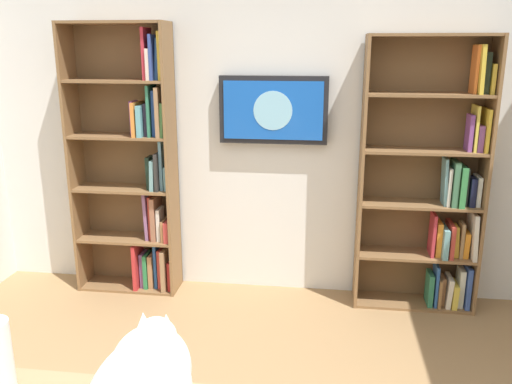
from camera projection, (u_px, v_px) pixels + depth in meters
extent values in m
cube|color=silver|center=(270.00, 120.00, 3.99)|extent=(4.52, 0.06, 2.70)
cube|color=brown|center=(483.00, 180.00, 3.71)|extent=(0.02, 0.28, 1.97)
cube|color=brown|center=(361.00, 176.00, 3.82)|extent=(0.02, 0.28, 1.97)
cube|color=brown|center=(418.00, 173.00, 3.89)|extent=(0.87, 0.01, 1.97)
cube|color=brown|center=(411.00, 302.00, 4.02)|extent=(0.82, 0.27, 0.02)
cube|color=brown|center=(415.00, 254.00, 3.92)|extent=(0.82, 0.27, 0.02)
cube|color=brown|center=(419.00, 204.00, 3.81)|extent=(0.82, 0.27, 0.02)
cube|color=brown|center=(424.00, 151.00, 3.71)|extent=(0.82, 0.27, 0.02)
cube|color=brown|center=(428.00, 95.00, 3.61)|extent=(0.82, 0.27, 0.02)
cube|color=brown|center=(434.00, 35.00, 3.50)|extent=(0.82, 0.27, 0.02)
cube|color=#37549D|center=(466.00, 284.00, 3.93)|extent=(0.03, 0.22, 0.32)
cube|color=beige|center=(460.00, 287.00, 3.92)|extent=(0.04, 0.14, 0.29)
cube|color=gold|center=(453.00, 294.00, 3.94)|extent=(0.04, 0.19, 0.18)
cube|color=beige|center=(448.00, 290.00, 3.94)|extent=(0.05, 0.19, 0.22)
cube|color=#8D603B|center=(442.00, 290.00, 3.96)|extent=(0.03, 0.13, 0.22)
cube|color=olive|center=(438.00, 290.00, 3.95)|extent=(0.02, 0.19, 0.22)
cube|color=#295492|center=(435.00, 284.00, 3.94)|extent=(0.02, 0.17, 0.32)
cube|color=#2C714E|center=(429.00, 288.00, 3.95)|extent=(0.04, 0.17, 0.25)
cube|color=beige|center=(472.00, 234.00, 3.81)|extent=(0.05, 0.24, 0.34)
cube|color=orange|center=(465.00, 243.00, 3.84)|extent=(0.04, 0.15, 0.19)
cube|color=#94744B|center=(461.00, 239.00, 3.82)|extent=(0.02, 0.13, 0.26)
cube|color=gold|center=(455.00, 240.00, 3.84)|extent=(0.05, 0.12, 0.23)
cube|color=#B43A2E|center=(450.00, 239.00, 3.85)|extent=(0.03, 0.23, 0.25)
cube|color=#699FA1|center=(443.00, 241.00, 3.85)|extent=(0.04, 0.23, 0.22)
cube|color=orange|center=(437.00, 237.00, 3.87)|extent=(0.04, 0.17, 0.25)
cube|color=#B33039|center=(432.00, 234.00, 3.85)|extent=(0.02, 0.17, 0.32)
cube|color=silver|center=(476.00, 190.00, 3.74)|extent=(0.03, 0.17, 0.21)
cube|color=black|center=(471.00, 191.00, 3.72)|extent=(0.04, 0.13, 0.20)
cube|color=#27292A|center=(465.00, 186.00, 3.73)|extent=(0.02, 0.13, 0.27)
cube|color=#358445|center=(460.00, 185.00, 3.73)|extent=(0.04, 0.24, 0.29)
cube|color=#3D6E4E|center=(454.00, 183.00, 3.72)|extent=(0.04, 0.20, 0.32)
cube|color=silver|center=(448.00, 186.00, 3.73)|extent=(0.02, 0.16, 0.27)
cube|color=#6499A1|center=(444.00, 181.00, 3.73)|extent=(0.04, 0.15, 0.34)
cube|color=gold|center=(484.00, 130.00, 3.62)|extent=(0.02, 0.23, 0.29)
cube|color=#7D4782|center=(478.00, 138.00, 3.63)|extent=(0.04, 0.16, 0.18)
cube|color=gold|center=(474.00, 128.00, 3.63)|extent=(0.02, 0.18, 0.31)
cube|color=#7D438A|center=(469.00, 133.00, 3.63)|extent=(0.03, 0.13, 0.25)
cube|color=gold|center=(490.00, 79.00, 3.54)|extent=(0.02, 0.21, 0.20)
cube|color=black|center=(485.00, 73.00, 3.52)|extent=(0.03, 0.16, 0.27)
cube|color=gold|center=(479.00, 69.00, 3.51)|extent=(0.03, 0.21, 0.32)
cube|color=orange|center=(475.00, 69.00, 3.53)|extent=(0.02, 0.15, 0.32)
cube|color=brown|center=(172.00, 164.00, 3.98)|extent=(0.02, 0.28, 2.06)
cube|color=brown|center=(76.00, 161.00, 4.08)|extent=(0.02, 0.28, 2.06)
cube|color=brown|center=(129.00, 159.00, 4.16)|extent=(0.79, 0.01, 2.06)
cube|color=brown|center=(131.00, 285.00, 4.30)|extent=(0.74, 0.27, 0.02)
cube|color=brown|center=(128.00, 238.00, 4.20)|extent=(0.74, 0.27, 0.02)
cube|color=brown|center=(125.00, 188.00, 4.09)|extent=(0.74, 0.27, 0.02)
cube|color=brown|center=(121.00, 136.00, 3.98)|extent=(0.74, 0.27, 0.02)
cube|color=brown|center=(117.00, 81.00, 3.87)|extent=(0.74, 0.27, 0.02)
cube|color=brown|center=(113.00, 22.00, 3.76)|extent=(0.74, 0.27, 0.02)
cube|color=#AF2926|center=(172.00, 273.00, 4.22)|extent=(0.03, 0.18, 0.24)
cube|color=#97734E|center=(166.00, 268.00, 4.20)|extent=(0.03, 0.22, 0.33)
cube|color=#AD3730|center=(162.00, 267.00, 4.23)|extent=(0.03, 0.14, 0.32)
cube|color=#244F91|center=(157.00, 264.00, 4.23)|extent=(0.02, 0.13, 0.37)
cube|color=#A3724A|center=(153.00, 270.00, 4.24)|extent=(0.04, 0.16, 0.27)
cube|color=#2C8147|center=(148.00, 269.00, 4.25)|extent=(0.03, 0.18, 0.28)
cube|color=slate|center=(144.00, 269.00, 4.25)|extent=(0.03, 0.14, 0.28)
cube|color=red|center=(138.00, 264.00, 4.23)|extent=(0.03, 0.21, 0.37)
cube|color=#BE3937|center=(170.00, 229.00, 4.13)|extent=(0.03, 0.23, 0.16)
cube|color=#9B6B42|center=(165.00, 229.00, 4.12)|extent=(0.02, 0.17, 0.17)
cube|color=silver|center=(160.00, 224.00, 4.11)|extent=(0.03, 0.13, 0.25)
cube|color=#966249|center=(156.00, 217.00, 4.12)|extent=(0.04, 0.20, 0.34)
cube|color=#C13D33|center=(152.00, 217.00, 4.13)|extent=(0.02, 0.13, 0.34)
cube|color=slate|center=(148.00, 216.00, 4.12)|extent=(0.04, 0.15, 0.37)
cube|color=#649BA4|center=(168.00, 178.00, 4.01)|extent=(0.02, 0.14, 0.18)
cube|color=#689EB4|center=(163.00, 165.00, 4.00)|extent=(0.02, 0.16, 0.37)
cube|color=#2A2827|center=(160.00, 171.00, 4.00)|extent=(0.03, 0.21, 0.28)
cube|color=#66989D|center=(155.00, 174.00, 4.01)|extent=(0.04, 0.19, 0.23)
cube|color=black|center=(150.00, 172.00, 4.02)|extent=(0.04, 0.13, 0.25)
cube|color=#44773E|center=(165.00, 119.00, 3.89)|extent=(0.02, 0.20, 0.25)
cube|color=#98714D|center=(161.00, 112.00, 3.87)|extent=(0.03, 0.23, 0.36)
cube|color=navy|center=(156.00, 113.00, 3.89)|extent=(0.03, 0.14, 0.34)
cube|color=#2C7152|center=(152.00, 111.00, 3.89)|extent=(0.02, 0.20, 0.37)
cube|color=#251F2F|center=(149.00, 119.00, 3.92)|extent=(0.02, 0.18, 0.24)
cube|color=#5B9FAC|center=(143.00, 120.00, 3.90)|extent=(0.04, 0.20, 0.23)
cube|color=orange|center=(138.00, 119.00, 3.92)|extent=(0.03, 0.24, 0.25)
cube|color=#834586|center=(134.00, 118.00, 3.92)|extent=(0.02, 0.13, 0.26)
cube|color=gold|center=(162.00, 56.00, 3.76)|extent=(0.02, 0.15, 0.34)
cube|color=#2C538C|center=(159.00, 59.00, 3.78)|extent=(0.04, 0.13, 0.29)
cube|color=#2F438A|center=(155.00, 57.00, 3.79)|extent=(0.02, 0.24, 0.32)
cube|color=beige|center=(152.00, 64.00, 3.81)|extent=(0.03, 0.23, 0.22)
cube|color=#B52937|center=(147.00, 54.00, 3.78)|extent=(0.02, 0.18, 0.36)
cube|color=black|center=(273.00, 110.00, 3.88)|extent=(0.80, 0.06, 0.49)
cube|color=blue|center=(273.00, 111.00, 3.85)|extent=(0.73, 0.01, 0.42)
cylinder|color=#8CCCEA|center=(273.00, 111.00, 3.85)|extent=(0.29, 0.00, 0.29)
ellipsoid|color=white|center=(151.00, 370.00, 1.55)|extent=(0.24, 0.25, 0.26)
sphere|color=white|center=(156.00, 338.00, 1.58)|extent=(0.13, 0.13, 0.13)
cone|color=white|center=(167.00, 325.00, 1.57)|extent=(0.06, 0.06, 0.07)
cone|color=white|center=(144.00, 323.00, 1.57)|extent=(0.06, 0.06, 0.07)
cone|color=beige|center=(166.00, 327.00, 1.56)|extent=(0.03, 0.03, 0.05)
cone|color=beige|center=(143.00, 326.00, 1.57)|extent=(0.03, 0.03, 0.05)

